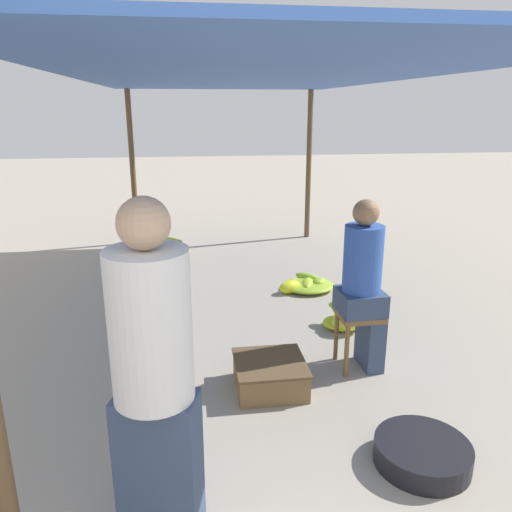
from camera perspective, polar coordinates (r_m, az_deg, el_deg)
The scene contains 12 objects.
canopy_post_back_left at distance 7.75m, azimuth -13.91°, elevation 9.64°, with size 0.08×0.08×2.28m, color brown.
canopy_post_back_right at distance 7.95m, azimuth 6.04°, elevation 10.19°, with size 0.08×0.08×2.28m, color brown.
canopy_tarp at distance 4.75m, azimuth -1.16°, elevation 19.91°, with size 3.09×6.30×0.04m, color #33569E.
vendor_foreground at distance 2.32m, azimuth -11.60°, elevation -13.52°, with size 0.44×0.44×1.70m.
stool at distance 4.08m, azimuth 11.67°, elevation -7.56°, with size 0.34×0.34×0.48m.
vendor_seated at distance 3.96m, azimuth 12.26°, elevation -2.94°, with size 0.35×0.35×1.38m.
basin_black at distance 3.32m, azimuth 18.46°, elevation -20.60°, with size 0.56×0.56×0.14m.
banana_pile_left_0 at distance 7.12m, azimuth -9.27°, elevation 0.79°, with size 0.50×0.38×0.28m.
banana_pile_left_1 at distance 4.02m, azimuth -11.67°, elevation -12.56°, with size 0.37×0.52×0.20m.
banana_pile_right_0 at distance 4.83m, azimuth 10.02°, elevation -7.11°, with size 0.39×0.44×0.24m.
banana_pile_right_1 at distance 5.79m, azimuth 5.72°, elevation -3.27°, with size 0.69×0.58×0.15m.
crate_near at distance 3.83m, azimuth 1.61°, elevation -13.41°, with size 0.52×0.52×0.22m.
Camera 1 is at (-0.58, -1.46, 2.04)m, focal length 35.00 mm.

